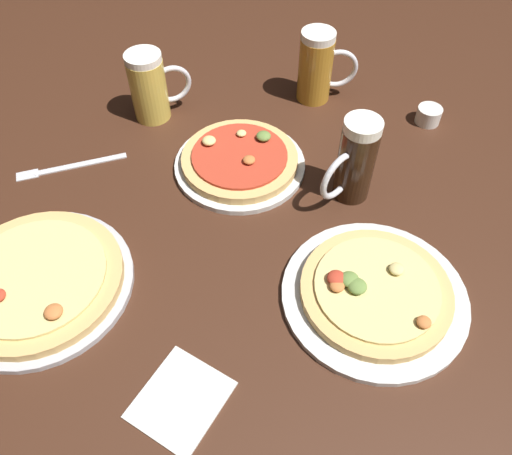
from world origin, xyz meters
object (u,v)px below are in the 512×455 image
at_px(pizza_plate_far, 240,161).
at_px(fork_left, 69,166).
at_px(beer_mug_amber, 150,86).
at_px(beer_mug_pale, 318,67).
at_px(pizza_plate_near, 375,293).
at_px(beer_mug_dark, 354,162).
at_px(ramekin_sauce, 429,115).
at_px(napkin_folded, 181,399).
at_px(pizza_plate_side, 37,281).

bearing_deg(pizza_plate_far, fork_left, -161.32).
height_order(beer_mug_amber, fork_left, beer_mug_amber).
xyz_separation_m(pizza_plate_far, fork_left, (-0.34, -0.11, -0.01)).
bearing_deg(beer_mug_pale, pizza_plate_near, -65.77).
height_order(beer_mug_dark, ramekin_sauce, beer_mug_dark).
xyz_separation_m(pizza_plate_far, beer_mug_amber, (-0.24, 0.10, 0.06)).
xyz_separation_m(napkin_folded, fork_left, (-0.42, 0.38, -0.00)).
bearing_deg(pizza_plate_side, beer_mug_pale, 64.82).
xyz_separation_m(beer_mug_dark, napkin_folded, (-0.15, -0.49, -0.08)).
distance_m(pizza_plate_near, beer_mug_dark, 0.25).
relative_size(pizza_plate_near, beer_mug_pale, 1.87).
distance_m(pizza_plate_far, beer_mug_amber, 0.27).
height_order(ramekin_sauce, fork_left, ramekin_sauce).
bearing_deg(pizza_plate_near, fork_left, 169.94).
height_order(pizza_plate_near, pizza_plate_far, same).
relative_size(beer_mug_amber, beer_mug_pale, 0.94).
bearing_deg(fork_left, pizza_plate_near, -10.06).
height_order(beer_mug_pale, napkin_folded, beer_mug_pale).
distance_m(pizza_plate_near, napkin_folded, 0.36).
height_order(pizza_plate_near, beer_mug_amber, beer_mug_amber).
distance_m(beer_mug_amber, beer_mug_pale, 0.38).
bearing_deg(pizza_plate_side, beer_mug_amber, 91.77).
relative_size(pizza_plate_far, fork_left, 1.39).
relative_size(pizza_plate_far, napkin_folded, 2.08).
bearing_deg(beer_mug_dark, pizza_plate_far, 178.61).
bearing_deg(ramekin_sauce, beer_mug_pale, 177.72).
relative_size(pizza_plate_far, beer_mug_amber, 1.73).
xyz_separation_m(pizza_plate_side, ramekin_sauce, (0.58, 0.66, 0.00)).
height_order(pizza_plate_side, beer_mug_amber, beer_mug_amber).
distance_m(beer_mug_amber, ramekin_sauce, 0.62).
bearing_deg(napkin_folded, beer_mug_dark, 73.26).
relative_size(pizza_plate_far, beer_mug_dark, 1.53).
bearing_deg(pizza_plate_far, ramekin_sauce, 37.68).
xyz_separation_m(pizza_plate_near, beer_mug_amber, (-0.56, 0.33, 0.06)).
distance_m(beer_mug_amber, fork_left, 0.25).
height_order(beer_mug_pale, ramekin_sauce, beer_mug_pale).
height_order(pizza_plate_far, beer_mug_amber, beer_mug_amber).
distance_m(pizza_plate_far, napkin_folded, 0.50).
height_order(beer_mug_amber, ramekin_sauce, beer_mug_amber).
height_order(pizza_plate_side, beer_mug_pale, beer_mug_pale).
distance_m(napkin_folded, fork_left, 0.57).
height_order(ramekin_sauce, napkin_folded, ramekin_sauce).
bearing_deg(fork_left, napkin_folded, -42.10).
height_order(pizza_plate_far, beer_mug_pale, beer_mug_pale).
xyz_separation_m(pizza_plate_near, pizza_plate_far, (-0.32, 0.23, 0.00)).
height_order(napkin_folded, fork_left, napkin_folded).
relative_size(pizza_plate_near, fork_left, 1.60).
relative_size(beer_mug_amber, napkin_folded, 1.20).
relative_size(ramekin_sauce, napkin_folded, 0.42).
bearing_deg(pizza_plate_near, ramekin_sauce, 86.21).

